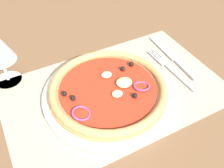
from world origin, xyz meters
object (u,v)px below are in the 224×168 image
(plate, at_px, (108,94))
(pizza, at_px, (108,89))
(fork, at_px, (168,67))
(knife, at_px, (172,56))

(plate, bearing_deg, pizza, -37.90)
(fork, bearing_deg, knife, -49.43)
(plate, relative_size, fork, 1.63)
(pizza, bearing_deg, plate, 142.10)
(pizza, distance_m, fork, 0.18)
(plate, xyz_separation_m, knife, (0.22, 0.05, -0.00))
(fork, xyz_separation_m, knife, (0.04, 0.03, 0.00))
(plate, bearing_deg, fork, 5.38)
(plate, bearing_deg, knife, 12.68)
(fork, distance_m, knife, 0.05)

